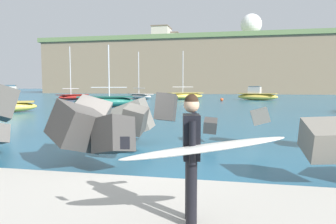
# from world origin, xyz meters

# --- Properties ---
(ground_plane) EXTENTS (400.00, 400.00, 0.00)m
(ground_plane) POSITION_xyz_m (0.00, 0.00, 0.00)
(ground_plane) COLOR #235B7A
(walkway_path) EXTENTS (48.00, 4.40, 0.24)m
(walkway_path) POSITION_xyz_m (0.00, -4.00, 0.12)
(walkway_path) COLOR #B2ADA3
(walkway_path) RESTS_ON ground
(breakwater_jetty) EXTENTS (29.82, 7.19, 2.66)m
(breakwater_jetty) POSITION_xyz_m (-3.15, 1.27, 1.09)
(breakwater_jetty) COLOR #3D3A38
(breakwater_jetty) RESTS_ON ground
(surfer_with_board) EXTENTS (2.12, 1.32, 1.78)m
(surfer_with_board) POSITION_xyz_m (2.44, -3.88, 1.28)
(surfer_with_board) COLOR black
(surfer_with_board) RESTS_ON walkway_path
(boat_near_left) EXTENTS (6.08, 4.87, 7.51)m
(boat_near_left) POSITION_xyz_m (-4.16, 40.59, 0.59)
(boat_near_left) COLOR #EAC64C
(boat_near_left) RESTS_ON ground
(boat_near_centre) EXTENTS (3.62, 5.87, 8.10)m
(boat_near_centre) POSITION_xyz_m (-21.22, 36.51, 0.48)
(boat_near_centre) COLOR maroon
(boat_near_centre) RESTS_ON ground
(boat_mid_left) EXTENTS (5.43, 5.06, 7.53)m
(boat_mid_left) POSITION_xyz_m (-11.35, 39.92, 0.51)
(boat_mid_left) COLOR beige
(boat_mid_left) RESTS_ON ground
(boat_mid_centre) EXTENTS (6.17, 3.62, 2.07)m
(boat_mid_centre) POSITION_xyz_m (6.67, 39.91, 0.68)
(boat_mid_centre) COLOR #EAC64C
(boat_mid_centre) RESTS_ON ground
(boat_mid_right) EXTENTS (5.31, 4.12, 2.20)m
(boat_mid_right) POSITION_xyz_m (-14.99, 13.70, 0.68)
(boat_mid_right) COLOR #EAC64C
(boat_mid_right) RESTS_ON ground
(boat_far_left) EXTENTS (6.25, 4.48, 6.19)m
(boat_far_left) POSITION_xyz_m (-9.55, 21.44, 0.59)
(boat_far_left) COLOR #1E6656
(boat_far_left) RESTS_ON ground
(mooring_buoy_inner) EXTENTS (0.44, 0.44, 0.44)m
(mooring_buoy_inner) POSITION_xyz_m (-8.72, 32.57, 0.22)
(mooring_buoy_inner) COLOR silver
(mooring_buoy_inner) RESTS_ON ground
(mooring_buoy_middle) EXTENTS (0.44, 0.44, 0.44)m
(mooring_buoy_middle) POSITION_xyz_m (1.63, 35.93, 0.22)
(mooring_buoy_middle) COLOR #E54C1E
(mooring_buoy_middle) RESTS_ON ground
(headland_bluff) EXTENTS (82.48, 44.10, 15.74)m
(headland_bluff) POSITION_xyz_m (-10.38, 94.96, 7.89)
(headland_bluff) COLOR #847056
(headland_bluff) RESTS_ON ground
(radar_dome) EXTENTS (7.04, 7.04, 10.41)m
(radar_dome) POSITION_xyz_m (9.07, 101.79, 21.56)
(radar_dome) COLOR silver
(radar_dome) RESTS_ON headland_bluff
(station_building_west) EXTENTS (7.36, 6.79, 4.12)m
(station_building_west) POSITION_xyz_m (-18.24, 97.26, 17.81)
(station_building_west) COLOR #B2ADA3
(station_building_west) RESTS_ON headland_bluff
(station_building_central) EXTENTS (5.55, 7.78, 5.55)m
(station_building_central) POSITION_xyz_m (-19.72, 93.02, 18.53)
(station_building_central) COLOR #B2ADA3
(station_building_central) RESTS_ON headland_bluff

